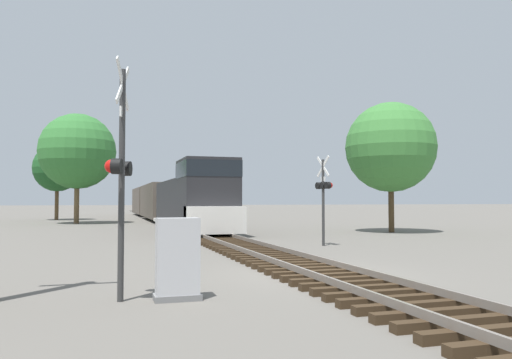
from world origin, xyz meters
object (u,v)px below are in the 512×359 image
(crossing_signal_near, at_px, (121,170))
(crossing_signal_far, at_px, (324,190))
(relay_cabinet, at_px, (178,259))
(tree_mid_background, at_px, (77,151))
(tree_deep_background, at_px, (57,168))
(freight_train, at_px, (162,202))
(tree_far_right, at_px, (391,147))

(crossing_signal_near, relative_size, crossing_signal_far, 1.21)
(relay_cabinet, xyz_separation_m, tree_mid_background, (-3.52, 34.82, 5.32))
(crossing_signal_far, height_order, tree_deep_background, tree_deep_background)
(crossing_signal_far, relative_size, tree_mid_background, 0.42)
(crossing_signal_near, xyz_separation_m, tree_mid_background, (-2.42, 34.64, 3.55))
(crossing_signal_far, relative_size, relay_cabinet, 2.42)
(crossing_signal_far, distance_m, tree_deep_background, 36.48)
(tree_deep_background, bearing_deg, freight_train, -30.96)
(freight_train, relative_size, crossing_signal_far, 12.64)
(tree_far_right, bearing_deg, tree_deep_background, 128.70)
(tree_far_right, bearing_deg, tree_mid_background, 136.87)
(freight_train, height_order, crossing_signal_near, crossing_signal_near)
(crossing_signal_near, bearing_deg, tree_far_right, 152.08)
(freight_train, distance_m, tree_far_right, 24.04)
(tree_far_right, xyz_separation_m, tree_deep_background, (-21.35, 26.65, -0.04))
(freight_train, xyz_separation_m, crossing_signal_near, (-5.07, -37.57, 0.71))
(relay_cabinet, relative_size, tree_far_right, 0.20)
(crossing_signal_far, bearing_deg, crossing_signal_near, 128.29)
(freight_train, xyz_separation_m, tree_deep_background, (-9.77, 5.86, 3.36))
(tree_far_right, bearing_deg, relay_cabinet, -132.52)
(tree_far_right, bearing_deg, crossing_signal_near, -134.78)
(tree_deep_background, bearing_deg, tree_mid_background, -75.43)
(relay_cabinet, bearing_deg, freight_train, 84.00)
(freight_train, bearing_deg, crossing_signal_near, -97.68)
(freight_train, relative_size, tree_far_right, 6.14)
(relay_cabinet, bearing_deg, tree_far_right, 47.48)
(crossing_signal_far, xyz_separation_m, tree_mid_background, (-11.24, 24.97, 3.70))
(crossing_signal_far, height_order, tree_far_right, tree_far_right)
(tree_far_right, bearing_deg, freight_train, 119.13)
(crossing_signal_far, bearing_deg, tree_mid_background, 14.92)
(tree_far_right, xyz_separation_m, tree_mid_background, (-19.07, 17.86, 0.88))
(relay_cabinet, relative_size, tree_mid_background, 0.17)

